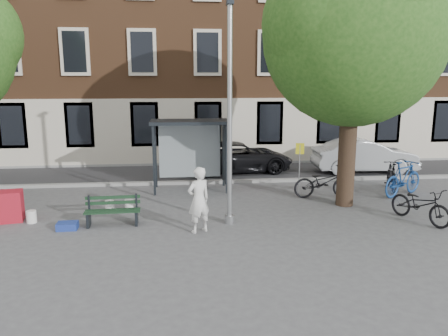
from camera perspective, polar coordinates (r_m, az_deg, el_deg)
ground at (r=12.68m, az=0.71°, el=-7.24°), size 90.00×90.00×0.00m
road at (r=19.41m, az=-1.67°, el=-0.62°), size 40.00×4.00×0.01m
curb_near at (r=17.45m, az=-1.18°, el=-1.81°), size 40.00×0.25×0.12m
curb_far at (r=21.36m, az=-2.07°, el=0.64°), size 40.00×0.25×0.12m
building_row at (r=25.14m, az=-2.83°, el=18.14°), size 30.00×8.00×14.00m
lamppost at (r=12.08m, az=0.74°, el=5.37°), size 0.28×0.35×6.11m
tree_right at (r=14.45m, az=16.86°, el=17.15°), size 5.76×5.60×8.20m
bus_shelter at (r=16.20m, az=-3.09°, el=3.82°), size 2.85×1.45×2.62m
painter at (r=11.74m, az=-3.32°, el=-4.18°), size 0.78×0.69×1.80m
bench at (r=12.87m, az=-14.33°, el=-5.62°), size 1.57×0.57×0.80m
bike_a at (r=15.64m, az=12.87°, el=-1.82°), size 2.10×0.74×1.10m
bike_b at (r=16.74m, az=22.38°, el=-1.26°), size 2.11×1.56×1.26m
bike_c at (r=13.89m, az=24.26°, el=-4.35°), size 1.40×2.11×1.05m
bike_d at (r=17.50m, az=21.05°, el=-0.96°), size 0.99×1.84×1.07m
car_dark at (r=19.53m, az=1.88°, el=1.45°), size 5.10×2.83×1.35m
car_silver at (r=20.42m, az=17.87°, el=1.54°), size 4.56×1.73×1.49m
red_stand at (r=14.22m, az=-26.59°, el=-4.51°), size 0.99×0.75×0.90m
blue_crate at (r=12.91m, az=-19.78°, el=-7.13°), size 0.56×0.42×0.20m
bucket_a at (r=13.85m, az=-23.85°, el=-5.84°), size 0.35×0.35×0.36m
bucket_b at (r=14.10m, az=-12.27°, el=-4.80°), size 0.32×0.32×0.36m
bucket_c at (r=14.16m, az=-14.71°, el=-4.85°), size 0.36×0.36×0.36m
notice_sign at (r=16.26m, az=9.86°, el=1.42°), size 0.31×0.10×1.79m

